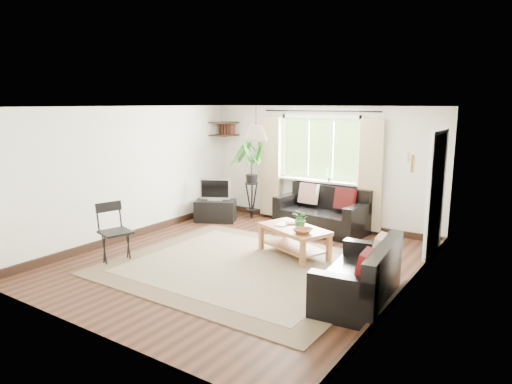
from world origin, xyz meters
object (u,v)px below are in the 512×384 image
Objects in this scene: palm_stand at (252,180)px; folding_chair at (116,233)px; sofa_back at (321,211)px; coffee_table at (294,241)px; sofa_right at (358,273)px; tv_stand at (215,211)px.

palm_stand is 1.82× the size of folding_chair.
sofa_back reaches higher than coffee_table.
sofa_back is 1.48× the size of coffee_table.
sofa_right is 1.68× the size of folding_chair.
sofa_back is 1.03× the size of palm_stand.
tv_stand is at bearing -160.88° from sofa_back.
palm_stand is at bearing 12.39° from folding_chair.
tv_stand is 2.86m from folding_chair.
sofa_back is at bearing -3.58° from palm_stand.
coffee_table is at bearing -131.33° from sofa_right.
folding_chair is at bearing -140.38° from coffee_table.
coffee_table is 1.41× the size of tv_stand.
sofa_back is 1.76m from palm_stand.
folding_chair reaches higher than sofa_back.
coffee_table is (0.26, -1.56, -0.17)m from sofa_back.
folding_chair is (-3.68, -0.73, 0.10)m from sofa_right.
sofa_back is at bearing 99.55° from coffee_table.
palm_stand is at bearing -134.20° from sofa_right.
sofa_right is at bearing -54.93° from tv_stand.
folding_chair is (-2.17, -1.80, 0.22)m from coffee_table.
sofa_right is 0.93× the size of palm_stand.
sofa_back is at bearing -152.02° from sofa_right.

